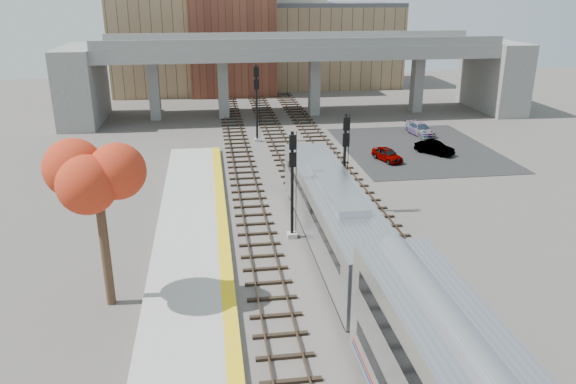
{
  "coord_description": "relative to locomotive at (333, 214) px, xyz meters",
  "views": [
    {
      "loc": [
        -5.91,
        -22.08,
        14.6
      ],
      "look_at": [
        -1.15,
        10.87,
        2.5
      ],
      "focal_mm": 35.0,
      "sensor_mm": 36.0,
      "label": 1
    }
  ],
  "objects": [
    {
      "name": "parking_lot",
      "position": [
        13.0,
        20.58,
        -2.26
      ],
      "size": [
        14.0,
        18.0,
        0.04
      ],
      "primitive_type": "cube",
      "color": "black",
      "rests_on": "ground"
    },
    {
      "name": "car_b",
      "position": [
        13.83,
        18.52,
        -1.63
      ],
      "size": [
        3.26,
        3.68,
        1.21
      ],
      "primitive_type": "imported",
      "rotation": [
        0.0,
        0.0,
        0.66
      ],
      "color": "#99999E",
      "rests_on": "parking_lot"
    },
    {
      "name": "platform",
      "position": [
        -8.25,
        -7.42,
        -2.1
      ],
      "size": [
        4.5,
        60.0,
        0.35
      ],
      "primitive_type": "cube",
      "color": "#9E9E99",
      "rests_on": "ground"
    },
    {
      "name": "signal_mast_near",
      "position": [
        -2.1,
        1.98,
        1.02
      ],
      "size": [
        0.6,
        0.64,
        6.76
      ],
      "color": "#9E9E99",
      "rests_on": "ground"
    },
    {
      "name": "car_a",
      "position": [
        8.81,
        17.05,
        -1.65
      ],
      "size": [
        2.36,
        3.73,
        1.18
      ],
      "primitive_type": "imported",
      "rotation": [
        0.0,
        0.0,
        0.3
      ],
      "color": "#99999E",
      "rests_on": "parking_lot"
    },
    {
      "name": "tree",
      "position": [
        -12.07,
        -4.38,
        4.42
      ],
      "size": [
        3.6,
        3.6,
        9.03
      ],
      "color": "#382619",
      "rests_on": "ground"
    },
    {
      "name": "tracks",
      "position": [
        -0.07,
        5.08,
        -2.2
      ],
      "size": [
        10.7,
        95.0,
        0.25
      ],
      "color": "black",
      "rests_on": "ground"
    },
    {
      "name": "ground",
      "position": [
        -1.0,
        -7.42,
        -2.28
      ],
      "size": [
        160.0,
        160.0,
        0.0
      ],
      "primitive_type": "plane",
      "color": "#47423D",
      "rests_on": "ground"
    },
    {
      "name": "signal_mast_mid",
      "position": [
        2.0,
        5.61,
        1.12
      ],
      "size": [
        0.6,
        0.64,
        6.9
      ],
      "color": "#9E9E99",
      "rests_on": "ground"
    },
    {
      "name": "car_c",
      "position": [
        15.15,
        25.7,
        -1.62
      ],
      "size": [
        2.4,
        4.49,
        1.24
      ],
      "primitive_type": "imported",
      "rotation": [
        0.0,
        0.0,
        0.16
      ],
      "color": "#99999E",
      "rests_on": "parking_lot"
    },
    {
      "name": "locomotive",
      "position": [
        0.0,
        0.0,
        0.0
      ],
      "size": [
        3.02,
        19.05,
        4.1
      ],
      "color": "#A8AAB2",
      "rests_on": "ground"
    },
    {
      "name": "signal_mast_far",
      "position": [
        -2.1,
        25.54,
        1.64
      ],
      "size": [
        0.6,
        0.64,
        7.67
      ],
      "color": "#9E9E99",
      "rests_on": "ground"
    },
    {
      "name": "yellow_strip",
      "position": [
        -6.35,
        -7.42,
        -1.92
      ],
      "size": [
        0.7,
        60.0,
        0.01
      ],
      "primitive_type": "cube",
      "color": "yellow",
      "rests_on": "platform"
    },
    {
      "name": "buildings_far",
      "position": [
        0.26,
        59.15,
        5.6
      ],
      "size": [
        43.0,
        21.0,
        20.6
      ],
      "color": "#967C57",
      "rests_on": "ground"
    },
    {
      "name": "overpass",
      "position": [
        3.92,
        37.58,
        3.53
      ],
      "size": [
        54.0,
        12.0,
        9.5
      ],
      "color": "slate",
      "rests_on": "ground"
    }
  ]
}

